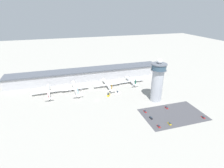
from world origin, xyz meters
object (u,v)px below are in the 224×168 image
Objects in this scene: airplane_gate_delta at (131,81)px; service_truck_fuel at (109,95)px; car_green_van at (166,108)px; car_blue_compact at (159,126)px; airplane_gate_alpha at (48,91)px; airplane_gate_bravo at (75,88)px; car_yellow_taxi at (203,117)px; car_black_suv at (151,118)px; airplane_gate_charlie at (107,84)px; car_grey_coupe at (145,111)px; service_truck_catering at (118,93)px; control_tower at (157,81)px; car_navy_sedan at (169,124)px.

airplane_gate_delta is 51.21m from service_truck_fuel.
car_blue_compact is at bearing -133.58° from car_green_van.
airplane_gate_alpha is 9.99× the size of car_blue_compact.
car_yellow_taxi is at bearing -40.36° from airplane_gate_bravo.
car_black_suv is at bearing -52.28° from airplane_gate_bravo.
car_yellow_taxi is (73.39, -99.39, -3.87)m from airplane_gate_charlie.
car_grey_coupe is at bearing -101.09° from airplane_gate_delta.
airplane_gate_alpha reaches higher than service_truck_catering.
airplane_gate_bravo is at bearing -177.45° from airplane_gate_delta.
service_truck_catering reaches higher than car_black_suv.
airplane_gate_bravo is 6.54× the size of service_truck_catering.
airplane_gate_delta is 8.82× the size of car_green_van.
airplane_gate_bravo is 10.79× the size of car_yellow_taxi.
airplane_gate_alpha is 77.64m from airplane_gate_charlie.
airplane_gate_alpha is 76.87m from service_truck_fuel.
control_tower is 1.25× the size of airplane_gate_delta.
airplane_gate_delta is (114.59, 3.34, -0.47)m from airplane_gate_alpha.
service_truck_fuel reaches higher than car_black_suv.
service_truck_catering is 13.94m from service_truck_fuel.
airplane_gate_alpha is 6.19× the size of service_truck_catering.
service_truck_fuel is at bearing 151.59° from control_tower.
airplane_gate_alpha is 114.64m from airplane_gate_delta.
airplane_gate_charlie is 23.70m from service_truck_catering.
airplane_gate_bravo reaches higher than service_truck_fuel.
airplane_gate_delta reaches higher than car_green_van.
airplane_gate_alpha is 0.95× the size of airplane_gate_bravo.
airplane_gate_charlie reaches higher than airplane_gate_delta.
car_yellow_taxi is 38.80m from car_navy_sedan.
airplane_gate_bravo is 119.53m from car_blue_compact.
service_truck_catering is (8.32, -21.93, -3.43)m from airplane_gate_charlie.
service_truck_fuel is at bearing 118.40° from car_navy_sedan.
car_black_suv is (99.90, -85.53, -3.72)m from airplane_gate_alpha.
car_black_suv is (-0.34, 14.12, 0.04)m from car_blue_compact.
car_navy_sedan is 0.95× the size of car_grey_coupe.
airplane_gate_charlie is 9.08× the size of car_green_van.
airplane_gate_charlie is 9.93× the size of car_blue_compact.
car_navy_sedan is (112.23, -99.22, -3.69)m from airplane_gate_alpha.
car_navy_sedan is at bearing -51.66° from airplane_gate_bravo.
control_tower is 54.12m from service_truck_catering.
car_grey_coupe is at bearing 91.24° from car_blue_compact.
car_grey_coupe is (27.25, -47.20, -0.52)m from service_truck_fuel.
airplane_gate_bravo is at bearing -0.43° from airplane_gate_alpha.
airplane_gate_bravo is 6.37× the size of service_truck_fuel.
airplane_gate_charlie is 123.61m from car_yellow_taxi.
car_green_van is at bearing -51.65° from service_truck_catering.
airplane_gate_alpha is 6.03× the size of service_truck_fuel.
car_black_suv reaches higher than car_blue_compact.
airplane_gate_alpha is 141.40m from car_blue_compact.
car_black_suv is 1.00× the size of car_grey_coupe.
airplane_gate_bravo is 107.86m from car_black_suv.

